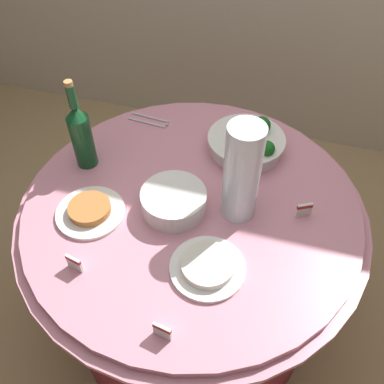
{
  "coord_description": "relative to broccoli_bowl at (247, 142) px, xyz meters",
  "views": [
    {
      "loc": [
        0.25,
        -0.87,
        1.79
      ],
      "look_at": [
        0.0,
        0.0,
        0.79
      ],
      "focal_mm": 39.58,
      "sensor_mm": 36.0,
      "label": 1
    }
  ],
  "objects": [
    {
      "name": "food_plate_peanuts",
      "position": [
        -0.42,
        -0.43,
        -0.03
      ],
      "size": [
        0.22,
        0.22,
        0.04
      ],
      "color": "white",
      "rests_on": "buffet_table"
    },
    {
      "name": "ground_plane",
      "position": [
        -0.12,
        -0.29,
        -0.78
      ],
      "size": [
        6.0,
        6.0,
        0.0
      ],
      "primitive_type": "plane",
      "color": "tan"
    },
    {
      "name": "serving_tongs",
      "position": [
        -0.4,
        0.07,
        -0.04
      ],
      "size": [
        0.17,
        0.06,
        0.01
      ],
      "color": "silver",
      "rests_on": "buffet_table"
    },
    {
      "name": "plate_stack",
      "position": [
        -0.17,
        -0.33,
        -0.01
      ],
      "size": [
        0.21,
        0.21,
        0.07
      ],
      "color": "white",
      "rests_on": "buffet_table"
    },
    {
      "name": "label_placard_mid",
      "position": [
        -0.07,
        -0.75,
        -0.01
      ],
      "size": [
        0.05,
        0.02,
        0.05
      ],
      "color": "white",
      "rests_on": "buffet_table"
    },
    {
      "name": "broccoli_bowl",
      "position": [
        0.0,
        0.0,
        0.0
      ],
      "size": [
        0.28,
        0.28,
        0.12
      ],
      "color": "white",
      "rests_on": "buffet_table"
    },
    {
      "name": "wine_bottle",
      "position": [
        -0.53,
        -0.22,
        0.08
      ],
      "size": [
        0.07,
        0.07,
        0.34
      ],
      "color": "#124923",
      "rests_on": "buffet_table"
    },
    {
      "name": "food_plate_rice",
      "position": [
        -0.01,
        -0.53,
        -0.03
      ],
      "size": [
        0.22,
        0.22,
        0.04
      ],
      "color": "white",
      "rests_on": "buffet_table"
    },
    {
      "name": "decorative_fruit_vase",
      "position": [
        0.03,
        -0.29,
        0.1
      ],
      "size": [
        0.11,
        0.11,
        0.34
      ],
      "color": "silver",
      "rests_on": "buffet_table"
    },
    {
      "name": "label_placard_rear",
      "position": [
        -0.37,
        -0.63,
        -0.01
      ],
      "size": [
        0.05,
        0.02,
        0.05
      ],
      "color": "white",
      "rests_on": "buffet_table"
    },
    {
      "name": "label_placard_front",
      "position": [
        0.23,
        -0.25,
        -0.01
      ],
      "size": [
        0.05,
        0.03,
        0.05
      ],
      "color": "white",
      "rests_on": "buffet_table"
    },
    {
      "name": "buffet_table",
      "position": [
        -0.12,
        -0.29,
        -0.41
      ],
      "size": [
        1.16,
        1.16,
        0.74
      ],
      "color": "maroon",
      "rests_on": "ground_plane"
    }
  ]
}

